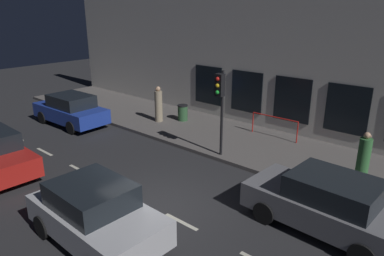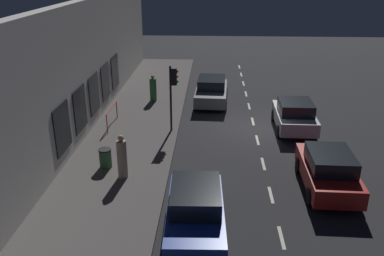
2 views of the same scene
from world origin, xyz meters
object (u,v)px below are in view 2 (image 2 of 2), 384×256
object	(u,v)px
parked_car_1	(328,170)
parked_car_2	(196,211)
pedestrian_0	(122,158)
pedestrian_1	(153,89)
trash_bin	(105,158)
traffic_light	(173,84)
parked_car_3	(211,91)
parked_car_0	(294,115)

from	to	relation	value
parked_car_1	parked_car_2	size ratio (longest dim) A/B	0.96
parked_car_2	pedestrian_0	xyz separation A→B (m)	(3.04, -3.26, 0.20)
parked_car_2	pedestrian_1	size ratio (longest dim) A/B	2.60
pedestrian_0	trash_bin	world-z (taller)	pedestrian_0
parked_car_2	trash_bin	world-z (taller)	parked_car_2
traffic_light	parked_car_2	distance (m)	8.65
parked_car_3	parked_car_1	bearing A→B (deg)	116.00
traffic_light	pedestrian_0	xyz separation A→B (m)	(1.59, 5.07, -1.63)
parked_car_0	traffic_light	bearing A→B (deg)	-171.54
parked_car_3	pedestrian_1	distance (m)	3.62
pedestrian_1	parked_car_1	bearing A→B (deg)	-38.83
parked_car_3	traffic_light	bearing A→B (deg)	71.89
parked_car_1	parked_car_2	xyz separation A→B (m)	(4.95, 3.02, 0.00)
parked_car_1	parked_car_0	bearing A→B (deg)	93.11
trash_bin	traffic_light	bearing A→B (deg)	-120.48
pedestrian_1	trash_bin	world-z (taller)	pedestrian_1
parked_car_3	trash_bin	size ratio (longest dim) A/B	5.23
parked_car_1	pedestrian_0	xyz separation A→B (m)	(7.99, -0.24, 0.20)
parked_car_0	trash_bin	distance (m)	10.08
parked_car_1	pedestrian_1	xyz separation A→B (m)	(8.14, -10.16, 0.11)
parked_car_1	trash_bin	bearing A→B (deg)	174.63
parked_car_0	parked_car_2	distance (m)	10.31
parked_car_0	parked_car_2	world-z (taller)	same
parked_car_0	parked_car_1	world-z (taller)	same
parked_car_0	pedestrian_0	xyz separation A→B (m)	(7.82, 5.88, 0.20)
parked_car_1	pedestrian_1	size ratio (longest dim) A/B	2.50
parked_car_0	pedestrian_1	xyz separation A→B (m)	(7.97, -4.04, 0.11)
parked_car_2	pedestrian_1	bearing A→B (deg)	-78.22
traffic_light	parked_car_0	size ratio (longest dim) A/B	0.87
traffic_light	pedestrian_0	distance (m)	5.55
pedestrian_1	parked_car_0	bearing A→B (deg)	-14.41
parked_car_3	pedestrian_1	size ratio (longest dim) A/B	2.63
traffic_light	parked_car_2	bearing A→B (deg)	99.91
pedestrian_0	pedestrian_1	world-z (taller)	pedestrian_0
parked_car_0	parked_car_1	bearing A→B (deg)	-87.33
parked_car_1	trash_bin	distance (m)	8.96
traffic_light	parked_car_3	xyz separation A→B (m)	(-1.89, -5.04, -1.83)
parked_car_3	pedestrian_0	xyz separation A→B (m)	(3.47, 10.11, 0.20)
pedestrian_1	traffic_light	bearing A→B (deg)	-57.86
parked_car_1	pedestrian_0	distance (m)	8.00
pedestrian_0	trash_bin	xyz separation A→B (m)	(0.91, -0.83, -0.42)
pedestrian_1	parked_car_2	bearing A→B (deg)	-63.93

